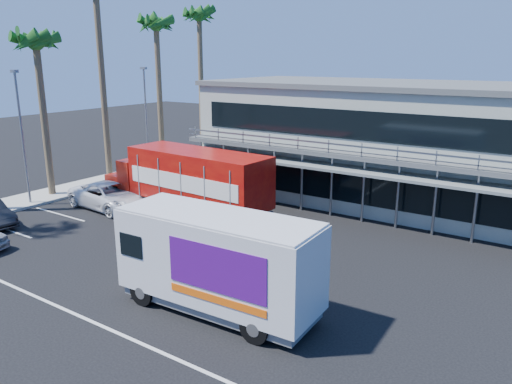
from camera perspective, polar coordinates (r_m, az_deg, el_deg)
The scene contains 13 objects.
ground at distance 22.58m, azimuth -6.97°, elevation -7.85°, with size 120.00×120.00×0.00m, color black.
building at distance 32.74m, azimuth 14.51°, elevation 5.67°, with size 22.40×12.00×7.30m.
curb_strip at distance 37.03m, azimuth -18.50°, elevation 0.77°, with size 3.00×32.00×0.16m, color #A5A399.
palm_c at distance 34.20m, azimuth -23.79°, elevation 14.65°, with size 2.80×2.80×10.75m.
palm_e at distance 40.40m, azimuth -11.31°, elevation 17.42°, with size 2.80×2.80×12.25m.
palm_f at distance 44.75m, azimuth -6.49°, elevation 18.51°, with size 2.80×2.80×13.25m.
light_pole_near at distance 32.83m, azimuth -25.20°, elevation 6.24°, with size 0.50×0.25×8.09m.
light_pole_far at distance 38.84m, azimuth -12.44°, elevation 8.48°, with size 0.50×0.25×8.09m.
red_truck at distance 28.54m, azimuth -7.71°, elevation 1.44°, with size 11.35×3.24×3.78m.
white_van at distance 17.62m, azimuth -4.38°, elevation -7.87°, with size 7.45×2.84×3.59m.
parked_car_c at distance 31.01m, azimuth -16.40°, elevation -0.45°, with size 2.56×5.55×1.54m, color white.
parked_car_d at distance 33.83m, azimuth -10.73°, elevation 1.14°, with size 2.08×5.11×1.48m, color #303640.
parked_car_e at distance 36.11m, azimuth -7.16°, elevation 2.08°, with size 1.62×4.02×1.37m, color gray.
Camera 1 is at (13.84, -15.53, 8.78)m, focal length 35.00 mm.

